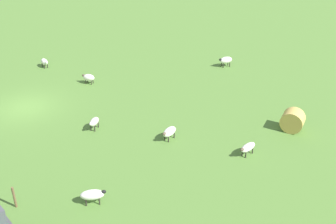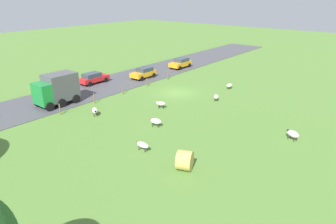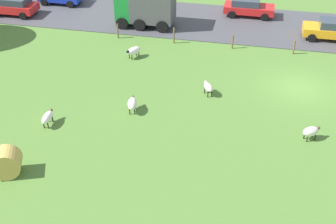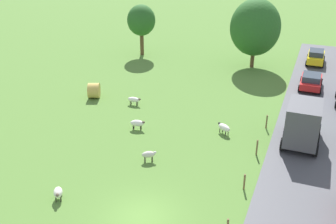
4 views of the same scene
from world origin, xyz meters
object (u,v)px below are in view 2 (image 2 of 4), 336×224
Objects in this scene: sheep_2 at (216,97)px; sheep_3 at (293,134)px; sheep_4 at (95,111)px; sheep_0 at (161,104)px; car_1 at (181,63)px; sheep_5 at (156,121)px; truck_0 at (57,89)px; hay_bale_0 at (185,160)px; sheep_1 at (143,145)px; car_3 at (93,78)px; car_5 at (144,73)px; sheep_6 at (229,85)px.

sheep_3 reaches higher than sheep_2.
sheep_3 is 0.99× the size of sheep_4.
sheep_0 is 19.42m from car_1.
truck_0 is at bearing 10.35° from sheep_5.
sheep_2 is at bearing -136.84° from truck_0.
sheep_1 is at bearing -1.93° from hay_bale_0.
car_1 reaches higher than sheep_4.
sheep_3 is at bearing -162.41° from truck_0.
sheep_2 is at bearing -119.71° from sheep_0.
car_3 is (16.33, -5.65, 0.30)m from sheep_5.
hay_bale_0 is at bearing 168.92° from sheep_4.
car_5 is at bearing -66.16° from sheep_4.
sheep_3 is 0.31× the size of car_1.
sheep_3 is 24.67m from truck_0.
sheep_0 reaches higher than sheep_6.
sheep_1 is 21.09m from car_3.
car_1 is 8.71m from car_5.
sheep_1 is at bearing 47.25° from sheep_3.
car_3 is at bearing -1.01° from sheep_3.
sheep_2 is 0.26× the size of car_1.
sheep_5 is at bearing 160.92° from car_3.
sheep_4 reaches higher than sheep_0.
hay_bale_0 is at bearing 127.15° from car_1.
sheep_1 reaches higher than sheep_6.
sheep_1 is (-5.07, 8.31, -0.03)m from sheep_0.
sheep_1 is 0.32× the size of car_5.
hay_bale_0 is (-9.30, 8.45, 0.18)m from sheep_0.
car_5 is (12.85, -12.12, 0.31)m from sheep_5.
sheep_3 is at bearing -154.82° from sheep_5.
sheep_1 is 1.21× the size of sheep_2.
hay_bale_0 reaches higher than sheep_2.
sheep_0 is at bearing 141.39° from car_5.
sheep_4 is at bearing -15.22° from sheep_1.
sheep_6 is (11.41, -10.01, -0.10)m from sheep_3.
sheep_0 is 0.84× the size of sheep_5.
sheep_3 is 24.84m from car_5.
car_5 is (0.36, -14.40, -1.02)m from truck_0.
sheep_5 reaches higher than sheep_0.
car_1 reaches higher than hay_bale_0.
car_3 is (3.84, -7.93, -1.04)m from truck_0.
sheep_2 is at bearing -93.55° from sheep_5.
sheep_2 is 11.45m from sheep_3.
car_5 is (15.15, -16.36, 0.34)m from sheep_1.
car_1 is (19.10, -25.21, 0.16)m from hay_bale_0.
sheep_5 is at bearing 25.18° from sheep_3.
sheep_5 is 0.27× the size of truck_0.
sheep_5 is at bearing 124.29° from sheep_0.
truck_0 is (23.49, 7.45, 1.29)m from sheep_3.
car_3 is 1.07× the size of car_5.
sheep_1 is 14.98m from truck_0.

